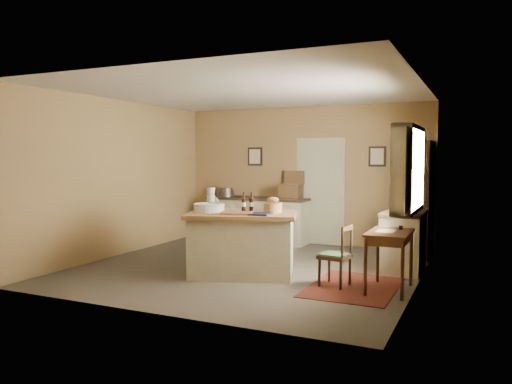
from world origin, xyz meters
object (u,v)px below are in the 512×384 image
writing_desk (390,239)px  work_island (242,242)px  sideboard (258,218)px  right_cabinet (404,241)px  desk_chair (335,256)px  shelving_unit (424,199)px

writing_desk → work_island: bearing=179.9°
work_island → sideboard: size_ratio=0.86×
writing_desk → right_cabinet: 1.25m
sideboard → work_island: bearing=-70.4°
right_cabinet → writing_desk: bearing=-90.0°
writing_desk → desk_chair: size_ratio=1.06×
work_island → writing_desk: size_ratio=2.11×
shelving_unit → sideboard: bearing=176.4°
shelving_unit → work_island: bearing=-132.3°
work_island → desk_chair: bearing=-21.1°
writing_desk → shelving_unit: shelving_unit is taller
sideboard → writing_desk: 4.07m
shelving_unit → right_cabinet: bearing=-97.0°
writing_desk → shelving_unit: bearing=86.5°
work_island → right_cabinet: (2.10, 1.23, -0.02)m
shelving_unit → writing_desk: bearing=-93.5°
desk_chair → shelving_unit: 2.75m
work_island → sideboard: work_island is taller
sideboard → shelving_unit: 3.25m
work_island → shelving_unit: size_ratio=0.90×
work_island → right_cabinet: bearing=12.3°
work_island → shelving_unit: bearing=29.5°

